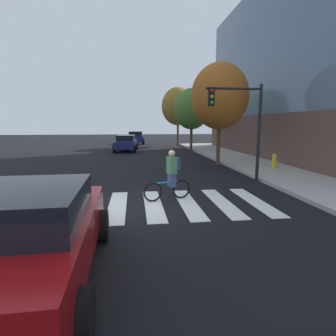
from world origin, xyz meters
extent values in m
plane|color=black|center=(0.00, 0.00, 0.00)|extent=(120.00, 120.00, 0.00)
cube|color=silver|center=(-3.98, 0.00, 0.01)|extent=(0.55, 3.44, 0.01)
cube|color=silver|center=(-2.86, 0.00, 0.01)|extent=(0.55, 3.44, 0.01)
cube|color=silver|center=(-1.73, 0.00, 0.01)|extent=(0.55, 3.44, 0.01)
cube|color=silver|center=(-0.60, 0.00, 0.01)|extent=(0.55, 3.44, 0.01)
cube|color=silver|center=(0.52, 0.00, 0.01)|extent=(0.55, 3.44, 0.01)
cube|color=silver|center=(1.65, 0.00, 0.01)|extent=(0.55, 3.44, 0.01)
cube|color=silver|center=(2.77, 0.00, 0.01)|extent=(0.55, 3.44, 0.01)
cube|color=silver|center=(3.90, 0.00, 0.01)|extent=(0.55, 3.44, 0.01)
cube|color=maroon|center=(-1.70, -4.02, 0.69)|extent=(1.99, 4.66, 0.70)
cube|color=black|center=(-1.69, -4.17, 1.31)|extent=(1.72, 2.25, 0.55)
cylinder|color=black|center=(-2.70, -2.58, 0.34)|extent=(0.26, 0.69, 0.68)
cylinder|color=black|center=(-0.78, -2.52, 0.34)|extent=(0.26, 0.69, 0.68)
cylinder|color=black|center=(-0.69, -5.46, 0.34)|extent=(0.26, 0.69, 0.68)
cube|color=navy|center=(-0.78, 17.80, 0.66)|extent=(2.11, 4.50, 0.66)
cube|color=black|center=(-0.80, 17.66, 1.25)|extent=(1.73, 2.21, 0.52)
cylinder|color=black|center=(-1.58, 19.27, 0.32)|extent=(0.28, 0.66, 0.65)
cylinder|color=black|center=(0.24, 19.12, 0.32)|extent=(0.28, 0.66, 0.65)
cylinder|color=black|center=(-1.81, 16.49, 0.32)|extent=(0.28, 0.66, 0.65)
cylinder|color=black|center=(0.01, 16.34, 0.32)|extent=(0.28, 0.66, 0.65)
cube|color=navy|center=(0.15, 27.42, 0.69)|extent=(1.88, 4.62, 0.70)
cube|color=black|center=(0.16, 27.27, 1.32)|extent=(1.66, 2.21, 0.55)
cylinder|color=black|center=(-0.82, 28.90, 0.34)|extent=(0.24, 0.68, 0.68)
cylinder|color=black|center=(1.11, 28.90, 0.34)|extent=(0.24, 0.68, 0.68)
cylinder|color=black|center=(-0.80, 25.94, 0.34)|extent=(0.24, 0.68, 0.68)
cylinder|color=black|center=(1.13, 25.95, 0.34)|extent=(0.24, 0.68, 0.68)
torus|color=black|center=(1.54, 0.66, 0.33)|extent=(0.65, 0.25, 0.66)
torus|color=black|center=(0.53, 0.35, 0.33)|extent=(0.65, 0.25, 0.66)
cylinder|color=#1972BF|center=(1.03, 0.51, 0.61)|extent=(0.87, 0.31, 0.05)
cylinder|color=#1972BF|center=(1.19, 0.55, 0.68)|extent=(0.04, 0.04, 0.45)
cube|color=#384772|center=(1.19, 0.55, 0.73)|extent=(0.27, 0.33, 0.56)
cube|color=#3F724C|center=(1.19, 0.55, 1.18)|extent=(0.33, 0.41, 0.56)
sphere|color=tan|center=(1.19, 0.55, 1.58)|extent=(0.22, 0.22, 0.22)
cube|color=navy|center=(1.36, 0.60, 1.23)|extent=(0.23, 0.31, 0.40)
cylinder|color=black|center=(5.33, 2.98, 2.10)|extent=(0.14, 0.14, 4.20)
cylinder|color=black|center=(4.13, 2.98, 4.00)|extent=(2.40, 0.10, 0.10)
cube|color=black|center=(3.17, 2.98, 3.65)|extent=(0.24, 0.20, 0.76)
sphere|color=red|center=(3.17, 2.87, 3.89)|extent=(0.14, 0.14, 0.14)
sphere|color=gold|center=(3.17, 2.87, 3.65)|extent=(0.14, 0.14, 0.14)
sphere|color=green|center=(3.17, 2.87, 3.41)|extent=(0.14, 0.14, 0.14)
cylinder|color=gold|center=(7.61, 5.75, 0.47)|extent=(0.22, 0.22, 0.65)
sphere|color=gold|center=(7.61, 5.75, 0.84)|extent=(0.18, 0.18, 0.18)
cylinder|color=gold|center=(7.77, 5.75, 0.51)|extent=(0.12, 0.09, 0.09)
cylinder|color=#4C3823|center=(5.21, 8.34, 1.41)|extent=(0.24, 0.24, 2.81)
ellipsoid|color=#A5591E|center=(5.21, 8.34, 4.21)|extent=(3.50, 3.50, 4.03)
cylinder|color=#4C3823|center=(5.26, 16.82, 1.30)|extent=(0.24, 0.24, 2.60)
ellipsoid|color=#47722D|center=(5.26, 16.82, 3.90)|extent=(3.24, 3.24, 3.73)
cylinder|color=#4C3823|center=(5.07, 23.49, 1.52)|extent=(0.24, 0.24, 3.03)
ellipsoid|color=olive|center=(5.07, 23.49, 4.54)|extent=(3.77, 3.77, 4.34)
camera|label=1|loc=(-0.06, -8.44, 2.55)|focal=29.42mm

